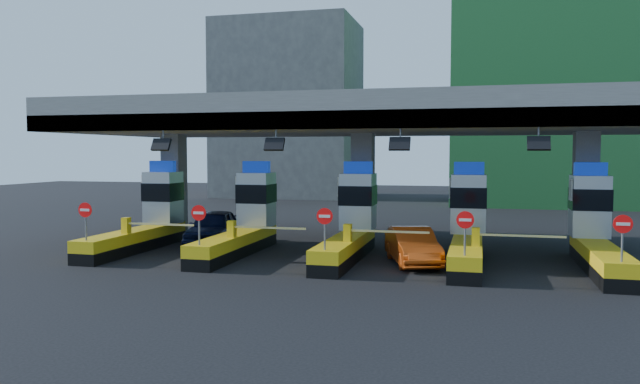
# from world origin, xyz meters

# --- Properties ---
(ground) EXTENTS (120.00, 120.00, 0.00)m
(ground) POSITION_xyz_m (0.00, 0.00, 0.00)
(ground) COLOR black
(ground) RESTS_ON ground
(toll_canopy) EXTENTS (28.00, 12.09, 7.00)m
(toll_canopy) POSITION_xyz_m (0.00, 2.87, 6.13)
(toll_canopy) COLOR slate
(toll_canopy) RESTS_ON ground
(toll_lane_far_left) EXTENTS (4.43, 8.00, 4.16)m
(toll_lane_far_left) POSITION_xyz_m (-10.00, 0.28, 1.40)
(toll_lane_far_left) COLOR black
(toll_lane_far_left) RESTS_ON ground
(toll_lane_left) EXTENTS (4.43, 8.00, 4.16)m
(toll_lane_left) POSITION_xyz_m (-5.00, 0.28, 1.40)
(toll_lane_left) COLOR black
(toll_lane_left) RESTS_ON ground
(toll_lane_center) EXTENTS (4.43, 8.00, 4.16)m
(toll_lane_center) POSITION_xyz_m (0.00, 0.28, 1.40)
(toll_lane_center) COLOR black
(toll_lane_center) RESTS_ON ground
(toll_lane_right) EXTENTS (4.43, 8.00, 4.16)m
(toll_lane_right) POSITION_xyz_m (5.00, 0.28, 1.40)
(toll_lane_right) COLOR black
(toll_lane_right) RESTS_ON ground
(toll_lane_far_right) EXTENTS (4.43, 8.00, 4.16)m
(toll_lane_far_right) POSITION_xyz_m (10.00, 0.28, 1.40)
(toll_lane_far_right) COLOR black
(toll_lane_far_right) RESTS_ON ground
(bg_building_scaffold) EXTENTS (18.00, 12.00, 28.00)m
(bg_building_scaffold) POSITION_xyz_m (12.00, 32.00, 14.00)
(bg_building_scaffold) COLOR #1E5926
(bg_building_scaffold) RESTS_ON ground
(bg_building_concrete) EXTENTS (14.00, 10.00, 18.00)m
(bg_building_concrete) POSITION_xyz_m (-14.00, 36.00, 9.00)
(bg_building_concrete) COLOR #4C4C49
(bg_building_concrete) RESTS_ON ground
(van) EXTENTS (3.01, 5.47, 1.76)m
(van) POSITION_xyz_m (-7.17, 1.57, 0.88)
(van) COLOR black
(van) RESTS_ON ground
(red_car) EXTENTS (2.91, 4.81, 1.50)m
(red_car) POSITION_xyz_m (2.84, -1.13, 0.75)
(red_car) COLOR #B83F0E
(red_car) RESTS_ON ground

